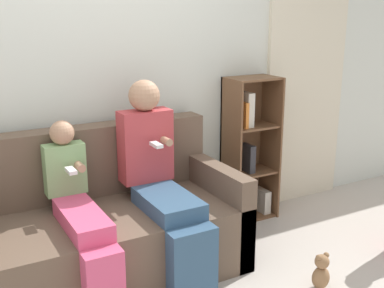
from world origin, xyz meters
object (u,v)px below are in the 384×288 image
object	(u,v)px
adult_seated	(160,177)
bookshelf	(248,151)
couch	(104,229)
child_seated	(81,215)
teddy_bear	(321,272)

from	to	relation	value
adult_seated	bookshelf	xyz separation A→B (m)	(1.05, 0.44, -0.08)
couch	adult_seated	distance (m)	0.53
bookshelf	adult_seated	bearing A→B (deg)	-157.13
child_seated	bookshelf	size ratio (longest dim) A/B	0.87
bookshelf	teddy_bear	size ratio (longest dim) A/B	4.90
child_seated	couch	bearing A→B (deg)	43.92
couch	bookshelf	distance (m)	1.48
adult_seated	bookshelf	world-z (taller)	adult_seated
couch	teddy_bear	xyz separation A→B (m)	(1.16, -0.89, -0.21)
couch	child_seated	bearing A→B (deg)	-136.08
child_seated	teddy_bear	bearing A→B (deg)	-27.05
couch	teddy_bear	bearing A→B (deg)	-37.40
teddy_bear	couch	bearing A→B (deg)	142.60
adult_seated	bookshelf	distance (m)	1.14
couch	child_seated	xyz separation A→B (m)	(-0.20, -0.19, 0.22)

